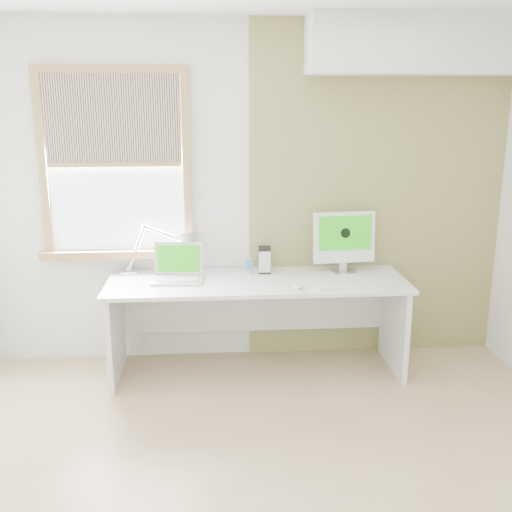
{
  "coord_description": "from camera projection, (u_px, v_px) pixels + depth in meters",
  "views": [
    {
      "loc": [
        -0.28,
        -2.79,
        2.0
      ],
      "look_at": [
        0.0,
        1.05,
        1.0
      ],
      "focal_mm": 41.69,
      "sensor_mm": 36.0,
      "label": 1
    }
  ],
  "objects": [
    {
      "name": "room",
      "position": [
        272.0,
        251.0,
        2.89
      ],
      "size": [
        4.04,
        3.54,
        2.64
      ],
      "color": "tan",
      "rests_on": "ground"
    },
    {
      "name": "accent_wall",
      "position": [
        377.0,
        194.0,
        4.64
      ],
      "size": [
        2.0,
        0.02,
        2.6
      ],
      "primitive_type": "cube",
      "color": "olive",
      "rests_on": "room"
    },
    {
      "name": "soffit",
      "position": [
        419.0,
        44.0,
        4.21
      ],
      "size": [
        1.6,
        0.4,
        0.42
      ],
      "primitive_type": "cube",
      "color": "white",
      "rests_on": "room"
    },
    {
      "name": "window",
      "position": [
        115.0,
        165.0,
        4.41
      ],
      "size": [
        1.2,
        0.14,
        1.42
      ],
      "color": "#A47846",
      "rests_on": "room"
    },
    {
      "name": "desk",
      "position": [
        257.0,
        302.0,
        4.48
      ],
      "size": [
        2.2,
        0.7,
        0.73
      ],
      "color": "silver",
      "rests_on": "room"
    },
    {
      "name": "desk_lamp",
      "position": [
        177.0,
        248.0,
        4.5
      ],
      "size": [
        0.67,
        0.27,
        0.38
      ],
      "color": "silver",
      "rests_on": "desk"
    },
    {
      "name": "laptop",
      "position": [
        178.0,
        271.0,
        4.38
      ],
      "size": [
        0.38,
        0.31,
        0.26
      ],
      "color": "silver",
      "rests_on": "desk"
    },
    {
      "name": "phone_dock",
      "position": [
        249.0,
        269.0,
        4.54
      ],
      "size": [
        0.08,
        0.08,
        0.12
      ],
      "color": "silver",
      "rests_on": "desk"
    },
    {
      "name": "external_drive",
      "position": [
        265.0,
        260.0,
        4.56
      ],
      "size": [
        0.1,
        0.15,
        0.19
      ],
      "color": "silver",
      "rests_on": "desk"
    },
    {
      "name": "imac",
      "position": [
        344.0,
        239.0,
        4.53
      ],
      "size": [
        0.48,
        0.17,
        0.47
      ],
      "color": "silver",
      "rests_on": "desk"
    },
    {
      "name": "keyboard",
      "position": [
        347.0,
        286.0,
        4.19
      ],
      "size": [
        0.45,
        0.17,
        0.02
      ],
      "color": "white",
      "rests_on": "desk"
    },
    {
      "name": "mouse",
      "position": [
        298.0,
        287.0,
        4.17
      ],
      "size": [
        0.07,
        0.1,
        0.03
      ],
      "primitive_type": "ellipsoid",
      "rotation": [
        0.0,
        0.0,
        -0.24
      ],
      "color": "white",
      "rests_on": "desk"
    }
  ]
}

